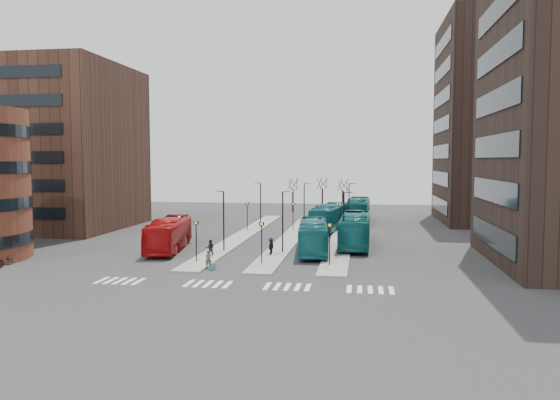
# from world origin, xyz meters

# --- Properties ---
(ground) EXTENTS (160.00, 160.00, 0.00)m
(ground) POSITION_xyz_m (0.00, 0.00, 0.00)
(ground) COLOR #29292B
(ground) RESTS_ON ground
(island_left) EXTENTS (2.50, 45.00, 0.15)m
(island_left) POSITION_xyz_m (-4.00, 30.00, 0.07)
(island_left) COLOR gray
(island_left) RESTS_ON ground
(island_mid) EXTENTS (2.50, 45.00, 0.15)m
(island_mid) POSITION_xyz_m (2.00, 30.00, 0.07)
(island_mid) COLOR gray
(island_mid) RESTS_ON ground
(island_right) EXTENTS (2.50, 45.00, 0.15)m
(island_right) POSITION_xyz_m (8.00, 30.00, 0.07)
(island_right) COLOR gray
(island_right) RESTS_ON ground
(suitcase) EXTENTS (0.56, 0.49, 0.60)m
(suitcase) POSITION_xyz_m (-2.05, 9.12, 0.30)
(suitcase) COLOR #221C9D
(suitcase) RESTS_ON ground
(red_bus) EXTENTS (4.48, 12.10, 3.29)m
(red_bus) POSITION_xyz_m (-9.28, 18.28, 1.65)
(red_bus) COLOR #A50C0D
(red_bus) RESTS_ON ground
(teal_bus_a) EXTENTS (3.80, 11.96, 3.27)m
(teal_bus_a) POSITION_xyz_m (5.53, 19.01, 1.64)
(teal_bus_a) COLOR #135F63
(teal_bus_a) RESTS_ON ground
(teal_bus_b) EXTENTS (4.60, 12.60, 3.43)m
(teal_bus_b) POSITION_xyz_m (6.04, 37.01, 1.72)
(teal_bus_b) COLOR #155D69
(teal_bus_b) RESTS_ON ground
(teal_bus_c) EXTENTS (3.25, 12.94, 3.59)m
(teal_bus_c) POSITION_xyz_m (9.64, 23.76, 1.79)
(teal_bus_c) COLOR #136063
(teal_bus_c) RESTS_ON ground
(teal_bus_d) EXTENTS (3.64, 13.21, 3.64)m
(teal_bus_d) POSITION_xyz_m (9.71, 46.05, 1.82)
(teal_bus_d) COLOR #12585B
(teal_bus_d) RESTS_ON ground
(traveller) EXTENTS (0.68, 0.59, 1.57)m
(traveller) POSITION_xyz_m (-2.61, 9.71, 0.79)
(traveller) COLOR brown
(traveller) RESTS_ON ground
(commuter_a) EXTENTS (0.96, 0.85, 1.66)m
(commuter_a) POSITION_xyz_m (-4.02, 15.17, 0.83)
(commuter_a) COLOR black
(commuter_a) RESTS_ON ground
(commuter_b) EXTENTS (0.66, 1.06, 1.69)m
(commuter_b) POSITION_xyz_m (1.72, 16.32, 0.84)
(commuter_b) COLOR black
(commuter_b) RESTS_ON ground
(commuter_c) EXTENTS (0.77, 1.15, 1.65)m
(commuter_c) POSITION_xyz_m (1.53, 17.35, 0.83)
(commuter_c) COLOR black
(commuter_c) RESTS_ON ground
(bicycle_far) EXTENTS (1.79, 1.14, 0.89)m
(bicycle_far) POSITION_xyz_m (-21.00, 8.40, 0.44)
(bicycle_far) COLOR gray
(bicycle_far) RESTS_ON ground
(crosswalk_stripes) EXTENTS (22.35, 2.40, 0.01)m
(crosswalk_stripes) POSITION_xyz_m (1.75, 4.00, 0.01)
(crosswalk_stripes) COLOR silver
(crosswalk_stripes) RESTS_ON ground
(office_block) EXTENTS (25.00, 20.12, 22.00)m
(office_block) POSITION_xyz_m (-34.00, 33.98, 11.00)
(office_block) COLOR #482C21
(office_block) RESTS_ON ground
(tower_far) EXTENTS (20.12, 20.00, 30.00)m
(tower_far) POSITION_xyz_m (31.98, 50.00, 15.00)
(tower_far) COLOR black
(tower_far) RESTS_ON ground
(sign_poles) EXTENTS (12.45, 22.12, 3.65)m
(sign_poles) POSITION_xyz_m (1.60, 23.00, 2.41)
(sign_poles) COLOR black
(sign_poles) RESTS_ON ground
(lamp_posts) EXTENTS (14.04, 20.24, 6.12)m
(lamp_posts) POSITION_xyz_m (2.64, 28.00, 3.58)
(lamp_posts) COLOR black
(lamp_posts) RESTS_ON ground
(bare_trees) EXTENTS (10.97, 8.14, 5.90)m
(bare_trees) POSITION_xyz_m (2.67, 62.67, 2.72)
(bare_trees) COLOR black
(bare_trees) RESTS_ON ground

